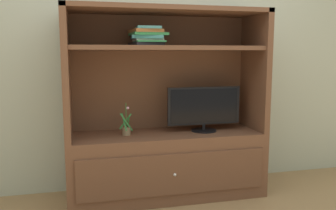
{
  "coord_description": "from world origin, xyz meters",
  "views": [
    {
      "loc": [
        -0.7,
        -2.5,
        1.24
      ],
      "look_at": [
        0.0,
        0.35,
        0.81
      ],
      "focal_mm": 37.72,
      "sensor_mm": 36.0,
      "label": 1
    }
  ],
  "objects_px": {
    "tv_monitor": "(204,108)",
    "potted_plant": "(126,129)",
    "media_console": "(166,140)",
    "magazine_stack": "(147,37)"
  },
  "relations": [
    {
      "from": "media_console",
      "to": "magazine_stack",
      "type": "bearing_deg",
      "value": -177.41
    },
    {
      "from": "media_console",
      "to": "tv_monitor",
      "type": "distance_m",
      "value": 0.43
    },
    {
      "from": "tv_monitor",
      "to": "magazine_stack",
      "type": "relative_size",
      "value": 1.86
    },
    {
      "from": "media_console",
      "to": "tv_monitor",
      "type": "relative_size",
      "value": 2.56
    },
    {
      "from": "potted_plant",
      "to": "magazine_stack",
      "type": "distance_m",
      "value": 0.79
    },
    {
      "from": "media_console",
      "to": "magazine_stack",
      "type": "xyz_separation_m",
      "value": [
        -0.17,
        -0.01,
        0.88
      ]
    },
    {
      "from": "tv_monitor",
      "to": "potted_plant",
      "type": "distance_m",
      "value": 0.7
    },
    {
      "from": "potted_plant",
      "to": "media_console",
      "type": "bearing_deg",
      "value": 0.58
    },
    {
      "from": "media_console",
      "to": "tv_monitor",
      "type": "height_order",
      "value": "media_console"
    },
    {
      "from": "media_console",
      "to": "tv_monitor",
      "type": "bearing_deg",
      "value": -3.16
    }
  ]
}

